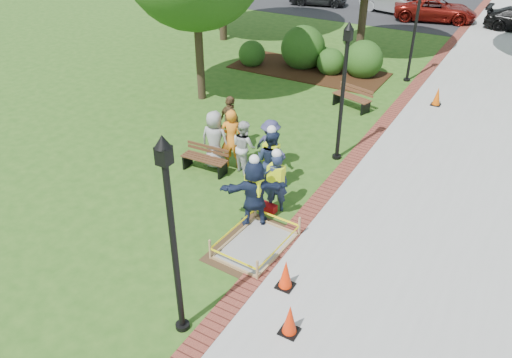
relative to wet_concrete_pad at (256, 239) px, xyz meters
The scene contains 31 objects.
ground 1.28m from the wet_concrete_pad, behind, with size 100.00×100.00×0.00m, color #285116.
sidewalk 10.77m from the wet_concrete_pad, 69.65° to the left, with size 6.00×60.00×0.02m, color #9E9E99.
brick_edging 10.11m from the wet_concrete_pad, 87.19° to the left, with size 0.50×60.00×0.03m, color maroon.
mulch_bed 12.83m from the wet_concrete_pad, 109.38° to the left, with size 7.00×3.00×0.05m, color #381E0F.
parking_lot 27.13m from the wet_concrete_pad, 92.65° to the left, with size 36.00×12.00×0.01m, color black.
wet_concrete_pad is the anchor object (origin of this frame).
bench_near 3.92m from the wet_concrete_pad, 143.26° to the left, with size 1.46×0.55×0.78m.
bench_far 9.08m from the wet_concrete_pad, 96.45° to the left, with size 1.62×0.94×0.83m.
cone_front 2.72m from the wet_concrete_pad, 46.09° to the right, with size 0.37×0.37×0.73m.
cone_back 1.52m from the wet_concrete_pad, 35.15° to the right, with size 0.37×0.37×0.73m.
cone_far 11.09m from the wet_concrete_pad, 81.05° to the left, with size 0.37×0.37×0.73m.
toolbox 1.53m from the wet_concrete_pad, 107.57° to the left, with size 0.43×0.23×0.21m, color #9F0C0F.
lamp_near 3.67m from the wet_concrete_pad, 90.10° to the right, with size 0.28×0.28×4.26m.
lamp_mid 5.57m from the wet_concrete_pad, 90.06° to the left, with size 0.28×0.28×4.26m.
lamp_far 13.29m from the wet_concrete_pad, 90.02° to the left, with size 0.28×0.28×4.26m.
shrub_a 13.41m from the wet_concrete_pad, 120.92° to the left, with size 1.24×1.24×1.24m, color #204213.
shrub_b 13.42m from the wet_concrete_pad, 110.82° to the left, with size 2.03×2.03×2.03m, color #204213.
shrub_c 12.70m from the wet_concrete_pad, 104.88° to the left, with size 1.24×1.24×1.24m, color #204213.
shrub_d 12.88m from the wet_concrete_pad, 98.58° to the left, with size 1.70×1.70×1.70m, color #204213.
shrub_e 13.57m from the wet_concrete_pad, 107.05° to the left, with size 1.01×1.01×1.01m, color #204213.
casual_person_a 4.15m from the wet_concrete_pad, 137.62° to the left, with size 0.63×0.46×1.80m.
casual_person_b 4.00m from the wet_concrete_pad, 130.73° to the left, with size 0.70×0.59×1.88m.
casual_person_c 3.69m from the wet_concrete_pad, 125.71° to the left, with size 0.62×0.53×1.64m.
casual_person_d 5.18m from the wet_concrete_pad, 129.16° to the left, with size 0.68×0.57×1.81m.
casual_person_e 3.79m from the wet_concrete_pad, 113.53° to the left, with size 0.56×0.41×1.62m.
hivis_worker_a 1.22m from the wet_concrete_pad, 122.69° to the left, with size 0.70×0.65×2.00m.
hivis_worker_b 1.80m from the wet_concrete_pad, 101.99° to the left, with size 0.63×0.53×1.83m.
hivis_worker_c 2.76m from the wet_concrete_pad, 111.10° to the left, with size 0.61×0.42×1.98m.
parked_car_a 26.29m from the wet_concrete_pad, 110.82° to the left, with size 4.39×1.91×1.43m, color #252527.
parked_car_b 25.29m from the wet_concrete_pad, 99.64° to the left, with size 4.72×2.05×1.54m, color #B6B6BB.
parked_car_c 24.29m from the wet_concrete_pad, 93.51° to the left, with size 4.46×1.94×1.45m, color maroon.
Camera 1 is at (5.97, -8.24, 7.69)m, focal length 35.00 mm.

